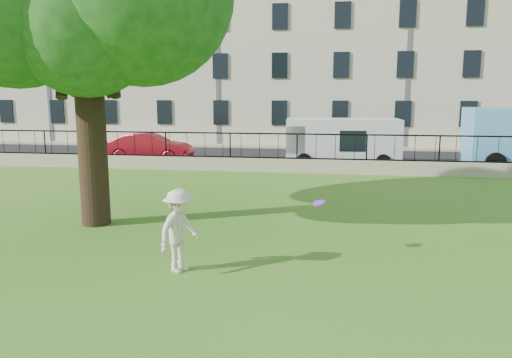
% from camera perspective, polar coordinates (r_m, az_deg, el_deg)
% --- Properties ---
extents(ground, '(120.00, 120.00, 0.00)m').
position_cam_1_polar(ground, '(10.54, -0.21, -9.43)').
color(ground, '#3B721B').
rests_on(ground, ground).
extents(retaining_wall, '(50.00, 0.40, 0.60)m').
position_cam_1_polar(retaining_wall, '(22.11, 4.68, 1.53)').
color(retaining_wall, tan).
rests_on(retaining_wall, ground).
extents(iron_railing, '(50.00, 0.05, 1.13)m').
position_cam_1_polar(iron_railing, '(22.00, 4.71, 3.73)').
color(iron_railing, black).
rests_on(iron_railing, retaining_wall).
extents(street, '(60.00, 9.00, 0.01)m').
position_cam_1_polar(street, '(26.80, 5.41, 2.33)').
color(street, black).
rests_on(street, ground).
extents(sidewalk, '(60.00, 1.40, 0.12)m').
position_cam_1_polar(sidewalk, '(31.95, 5.98, 3.63)').
color(sidewalk, tan).
rests_on(sidewalk, ground).
extents(building_row, '(56.40, 10.40, 13.80)m').
position_cam_1_polar(building_row, '(37.58, 6.63, 15.01)').
color(building_row, beige).
rests_on(building_row, ground).
extents(man, '(0.98, 1.22, 1.65)m').
position_cam_1_polar(man, '(9.87, -8.73, -5.85)').
color(man, beige).
rests_on(man, ground).
extents(frisbee, '(0.30, 0.31, 0.12)m').
position_cam_1_polar(frisbee, '(10.70, 7.21, -2.73)').
color(frisbee, '#9329E8').
extents(red_sedan, '(4.35, 1.56, 1.43)m').
position_cam_1_polar(red_sedan, '(26.09, -12.08, 3.53)').
color(red_sedan, '#B11524').
rests_on(red_sedan, street).
extents(white_van, '(5.45, 2.36, 2.25)m').
position_cam_1_polar(white_van, '(24.45, 9.84, 4.16)').
color(white_van, silver).
rests_on(white_van, street).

